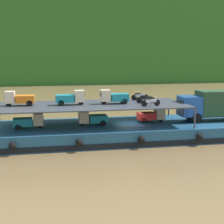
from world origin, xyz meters
name	(u,v)px	position (x,y,z in m)	size (l,w,h in m)	color
ground_plane	(130,138)	(0.00, 0.00, 0.00)	(400.00, 400.00, 0.00)	brown
hillside_far_bank	(70,21)	(0.00, 74.04, 17.74)	(112.58, 30.91, 31.50)	#286023
cargo_barge	(130,131)	(0.00, -0.03, 0.75)	(27.52, 8.44, 1.50)	navy
covered_lorry	(214,104)	(8.77, -0.19, 3.19)	(7.88, 2.39, 3.10)	#1E4C99
cargo_rack	(92,105)	(-3.80, 0.00, 3.44)	(18.32, 7.12, 2.00)	#383D47
mini_truck_lower_stern	(29,121)	(-9.77, -0.56, 2.19)	(2.76, 1.23, 1.38)	teal
mini_truck_lower_aft	(92,118)	(-3.83, -0.21, 2.19)	(2.77, 1.26, 1.38)	teal
mini_truck_lower_mid	(152,115)	(2.29, 0.26, 2.19)	(2.78, 1.27, 1.38)	red
mini_truck_upper_stern	(19,98)	(-10.64, 0.50, 4.19)	(2.77, 1.25, 1.38)	orange
mini_truck_upper_mid	(71,98)	(-5.84, 0.13, 4.19)	(2.77, 1.25, 1.38)	teal
mini_truck_upper_fore	(114,97)	(-1.64, 0.09, 4.19)	(2.75, 1.21, 1.38)	teal
motorcycle_upper_port	(151,102)	(1.41, -2.14, 3.93)	(1.90, 0.55, 0.87)	black
motorcycle_upper_centre	(145,99)	(1.54, 0.00, 3.93)	(1.90, 0.55, 0.87)	black
motorcycle_upper_stbd	(140,96)	(1.56, 2.14, 3.93)	(1.90, 0.55, 0.87)	black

